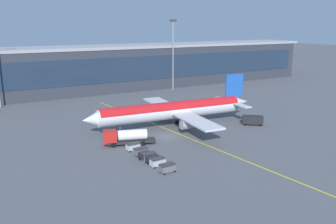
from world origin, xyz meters
The scene contains 13 objects.
ground_plane centered at (0.00, 0.00, 0.00)m, with size 700.00×700.00×0.00m, color #515459.
apron_lead_in_line centered at (2.84, 2.00, 0.00)m, with size 0.30×80.00×0.01m, color yellow.
terminal_building centered at (-3.22, 62.09, 8.39)m, with size 206.14×19.00×16.75m.
main_airliner centered at (4.84, 6.13, 4.23)m, with size 44.28×35.15×12.01m.
fuel_tanker centered at (-10.53, -0.56, 1.75)m, with size 11.05×5.67×3.25m.
crew_van centered at (23.18, -2.19, 1.31)m, with size 5.24×4.72×2.30m.
pushback_tug centered at (-10.38, -10.98, 0.85)m, with size 2.85×4.11×1.40m.
baggage_cart_0 centered at (-9.85, -17.18, 0.78)m, with size 2.73×1.75×1.48m.
baggage_cart_1 centered at (-10.03, -13.99, 0.78)m, with size 2.73×1.75×1.48m.
baggage_cart_2 centered at (-10.20, -10.79, 0.78)m, with size 2.73×1.75×1.48m.
baggage_cart_3 centered at (-10.38, -7.60, 0.78)m, with size 2.73×1.75×1.48m.
baggage_cart_4 centered at (-10.55, -4.40, 0.78)m, with size 2.73×1.75×1.48m.
apron_light_mast_2 centered at (30.32, 50.14, 15.13)m, with size 2.80×0.50×26.20m.
Camera 1 is at (-37.39, -66.39, 24.61)m, focal length 37.97 mm.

